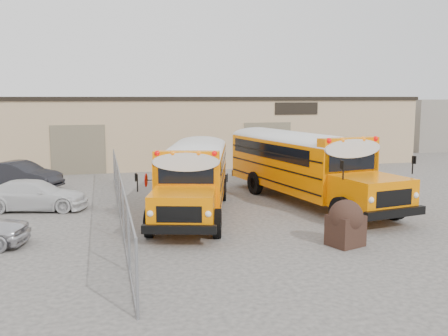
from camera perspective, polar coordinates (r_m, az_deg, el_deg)
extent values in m
plane|color=#474441|center=(18.08, 8.21, -6.95)|extent=(120.00, 120.00, 0.00)
cube|color=tan|center=(36.84, -3.47, 4.37)|extent=(30.00, 10.00, 4.50)
cube|color=black|center=(36.76, -3.50, 7.95)|extent=(30.20, 10.20, 0.25)
cube|color=black|center=(33.60, 8.28, 6.75)|extent=(3.00, 0.08, 0.80)
cube|color=#756A53|center=(31.33, -16.30, 2.00)|extent=(3.20, 0.08, 3.00)
cube|color=#756A53|center=(33.05, 4.98, 2.61)|extent=(3.20, 0.08, 3.00)
cylinder|color=gray|center=(10.86, -9.91, -12.41)|extent=(0.07, 0.07, 1.80)
cylinder|color=gray|center=(13.71, -10.80, -8.04)|extent=(0.07, 0.07, 1.80)
cylinder|color=gray|center=(16.61, -11.37, -5.19)|extent=(0.07, 0.07, 1.80)
cylinder|color=gray|center=(19.54, -11.77, -3.19)|extent=(0.07, 0.07, 1.80)
cylinder|color=gray|center=(22.49, -12.06, -1.71)|extent=(0.07, 0.07, 1.80)
cylinder|color=gray|center=(25.45, -12.29, -0.58)|extent=(0.07, 0.07, 1.80)
cylinder|color=gray|center=(28.42, -12.46, 0.32)|extent=(0.07, 0.07, 1.80)
cylinder|color=gray|center=(19.38, -11.85, -0.64)|extent=(0.05, 18.00, 0.05)
cylinder|color=gray|center=(19.72, -11.70, -5.61)|extent=(0.05, 18.00, 0.05)
cube|color=gray|center=(19.54, -11.77, -3.19)|extent=(0.02, 18.00, 1.70)
cube|color=gray|center=(50.56, 23.54, 4.68)|extent=(10.00, 8.00, 4.40)
cube|color=orange|center=(26.74, -2.25, 1.26)|extent=(4.24, 7.62, 1.95)
cube|color=orange|center=(22.19, -3.07, -1.30)|extent=(2.58, 2.58, 1.10)
cube|color=black|center=(23.11, -2.87, 1.53)|extent=(1.90, 0.58, 0.71)
cube|color=silver|center=(26.63, -2.26, 3.65)|extent=(4.26, 7.69, 0.38)
cube|color=orange|center=(23.26, -2.84, 3.06)|extent=(2.38, 1.09, 0.34)
sphere|color=#E50705|center=(23.14, -5.36, 3.29)|extent=(0.19, 0.19, 0.19)
sphere|color=#E50705|center=(22.98, -0.39, 3.29)|extent=(0.19, 0.19, 0.19)
sphere|color=orange|center=(23.08, -4.00, 3.29)|extent=(0.19, 0.19, 0.19)
sphere|color=orange|center=(23.00, -1.76, 3.29)|extent=(0.19, 0.19, 0.19)
cube|color=black|center=(21.17, -3.32, -2.96)|extent=(2.31, 0.83, 0.27)
cube|color=black|center=(30.49, -1.76, 0.48)|extent=(2.30, 0.81, 0.27)
cube|color=black|center=(26.75, -2.24, 1.11)|extent=(4.24, 7.49, 0.06)
cube|color=black|center=(26.96, -2.21, 2.49)|extent=(3.96, 6.52, 0.59)
cylinder|color=black|center=(22.51, -5.92, -2.61)|extent=(0.52, 1.03, 0.99)
cylinder|color=black|center=(22.33, -0.14, -2.66)|extent=(0.52, 1.03, 0.99)
cylinder|color=black|center=(28.40, -4.31, -0.34)|extent=(0.52, 1.03, 0.99)
cylinder|color=black|center=(28.25, 0.26, -0.36)|extent=(0.52, 1.03, 0.99)
cylinder|color=#BF0505|center=(24.45, -6.44, 0.84)|extent=(0.17, 0.52, 0.53)
cube|color=orange|center=(28.77, 1.41, 2.08)|extent=(4.06, 8.40, 2.17)
cube|color=orange|center=(24.29, 6.71, -0.24)|extent=(2.71, 2.71, 1.22)
cube|color=black|center=(25.17, 5.36, 2.57)|extent=(2.15, 0.45, 0.79)
cube|color=silver|center=(28.66, 1.41, 4.56)|extent=(4.07, 8.48, 0.42)
cube|color=orange|center=(25.33, 5.11, 4.12)|extent=(2.65, 0.99, 0.38)
sphere|color=#E50705|center=(24.58, 3.12, 4.32)|extent=(0.21, 0.21, 0.21)
sphere|color=#E50705|center=(25.67, 7.55, 4.42)|extent=(0.21, 0.21, 0.21)
sphere|color=orange|center=(24.86, 4.38, 4.35)|extent=(0.21, 0.21, 0.21)
sphere|color=orange|center=(25.36, 6.37, 4.40)|extent=(0.21, 0.21, 0.21)
cube|color=black|center=(23.31, 8.26, -1.82)|extent=(2.60, 0.70, 0.30)
cube|color=black|center=(32.59, -1.71, 1.10)|extent=(2.59, 0.68, 0.30)
cube|color=black|center=(28.78, 1.41, 1.93)|extent=(4.07, 8.25, 0.06)
cube|color=black|center=(29.00, 1.14, 3.34)|extent=(3.86, 7.16, 0.66)
cylinder|color=black|center=(23.87, 3.94, -1.83)|extent=(0.49, 1.14, 1.10)
cylinder|color=black|center=(25.14, 9.01, -1.40)|extent=(0.49, 1.14, 1.10)
cylinder|color=black|center=(29.86, -2.12, 0.20)|extent=(0.49, 1.14, 1.10)
cylinder|color=black|center=(30.89, 2.22, 0.47)|extent=(0.49, 1.14, 1.10)
cube|color=black|center=(16.36, 13.71, -6.94)|extent=(1.23, 1.17, 0.99)
sphere|color=black|center=(16.25, 13.76, -5.43)|extent=(1.08, 1.08, 1.08)
imported|color=silver|center=(22.21, -20.79, -2.92)|extent=(4.56, 2.56, 1.25)
imported|color=black|center=(27.50, -22.27, -0.77)|extent=(4.46, 3.43, 1.41)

